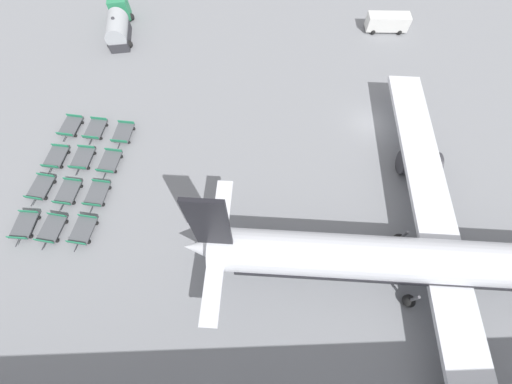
{
  "coord_description": "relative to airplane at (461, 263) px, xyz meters",
  "views": [
    {
      "loc": [
        22.64,
        -13.5,
        27.46
      ],
      "look_at": [
        9.5,
        -13.06,
        2.31
      ],
      "focal_mm": 22.0,
      "sensor_mm": 36.0,
      "label": 1
    }
  ],
  "objects": [
    {
      "name": "baggage_dolly_row_near_col_a",
      "position": [
        -16.99,
        -35.84,
        -2.58
      ],
      "size": [
        3.47,
        2.25,
        0.92
      ],
      "color": "#515459",
      "rests_on": "ground_plane"
    },
    {
      "name": "baggage_dolly_row_mid_b_col_b",
      "position": [
        -12.22,
        -30.71,
        -2.58
      ],
      "size": [
        3.46,
        2.22,
        0.92
      ],
      "color": "#515459",
      "rests_on": "ground_plane"
    },
    {
      "name": "baggage_dolly_row_mid_b_col_c",
      "position": [
        -8.53,
        -31.26,
        -2.58
      ],
      "size": [
        3.46,
        2.2,
        0.92
      ],
      "color": "#515459",
      "rests_on": "ground_plane"
    },
    {
      "name": "baggage_dolly_row_near_col_d",
      "position": [
        -5.46,
        -37.3,
        -2.58
      ],
      "size": [
        3.43,
        2.07,
        0.92
      ],
      "color": "#515459",
      "rests_on": "ground_plane"
    },
    {
      "name": "baggage_dolly_row_mid_a_col_d",
      "position": [
        -5.05,
        -34.69,
        -2.58
      ],
      "size": [
        3.47,
        2.29,
        0.92
      ],
      "color": "#515459",
      "rests_on": "ground_plane"
    },
    {
      "name": "baggage_dolly_row_mid_b_col_a",
      "position": [
        -15.89,
        -29.93,
        -2.58
      ],
      "size": [
        3.45,
        2.16,
        0.92
      ],
      "color": "#515459",
      "rests_on": "ground_plane"
    },
    {
      "name": "baggage_dolly_row_mid_a_col_a",
      "position": [
        -16.5,
        -33.03,
        -2.58
      ],
      "size": [
        3.46,
        2.19,
        0.92
      ],
      "color": "#515459",
      "rests_on": "ground_plane"
    },
    {
      "name": "airplane",
      "position": [
        0.0,
        0.0,
        0.0
      ],
      "size": [
        42.03,
        44.73,
        12.03
      ],
      "color": "silver",
      "rests_on": "ground_plane"
    },
    {
      "name": "fuel_tanker_primary",
      "position": [
        -32.66,
        -32.93,
        -1.66
      ],
      "size": [
        8.16,
        3.75,
        3.27
      ],
      "color": "#2D8C5B",
      "rests_on": "ground_plane"
    },
    {
      "name": "service_van",
      "position": [
        -32.67,
        2.37,
        -1.9
      ],
      "size": [
        2.5,
        5.52,
        2.14
      ],
      "color": "white",
      "rests_on": "ground_plane"
    },
    {
      "name": "ground_plane",
      "position": [
        -16.77,
        -2.84,
        -3.07
      ],
      "size": [
        500.0,
        500.0,
        0.0
      ],
      "primitive_type": "plane",
      "color": "gray"
    },
    {
      "name": "baggage_dolly_row_mid_a_col_b",
      "position": [
        -12.74,
        -33.59,
        -2.58
      ],
      "size": [
        3.45,
        2.17,
        0.92
      ],
      "color": "#515459",
      "rests_on": "ground_plane"
    },
    {
      "name": "baggage_dolly_row_near_col_c",
      "position": [
        -9.42,
        -36.93,
        -2.58
      ],
      "size": [
        3.47,
        2.29,
        0.92
      ],
      "color": "#515459",
      "rests_on": "ground_plane"
    },
    {
      "name": "baggage_dolly_row_mid_a_col_c",
      "position": [
        -8.81,
        -34.13,
        -2.58
      ],
      "size": [
        3.46,
        2.23,
        0.92
      ],
      "color": "#515459",
      "rests_on": "ground_plane"
    },
    {
      "name": "baggage_dolly_row_mid_b_col_d",
      "position": [
        -4.8,
        -31.8,
        -2.58
      ],
      "size": [
        3.47,
        2.26,
        0.92
      ],
      "color": "#515459",
      "rests_on": "ground_plane"
    },
    {
      "name": "baggage_dolly_row_near_col_b",
      "position": [
        -12.97,
        -36.37,
        -2.58
      ],
      "size": [
        3.46,
        2.19,
        0.92
      ],
      "color": "#515459",
      "rests_on": "ground_plane"
    }
  ]
}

